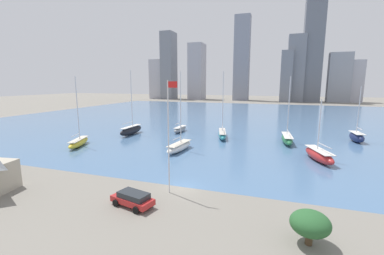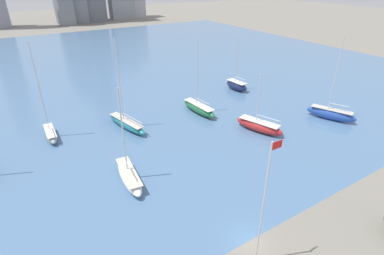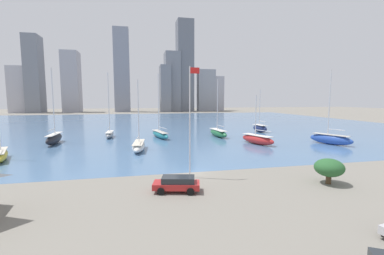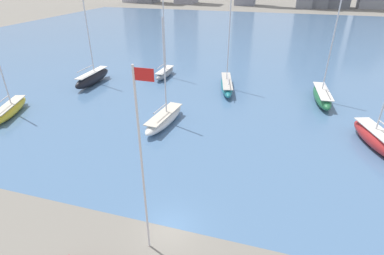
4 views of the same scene
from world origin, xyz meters
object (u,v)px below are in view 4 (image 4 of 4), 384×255
Objects in this scene: flag_pole at (143,164)px; sailboat_white at (164,118)px; sailboat_teal at (227,84)px; sailboat_green at (322,96)px; sailboat_yellow at (10,109)px; sailboat_black at (93,77)px; sailboat_red at (377,139)px; sailboat_gray at (165,72)px.

flag_pole is 1.02× the size of sailboat_white.
sailboat_teal reaches higher than sailboat_green.
sailboat_teal is 32.36m from sailboat_yellow.
sailboat_black is 1.55× the size of sailboat_red.
sailboat_white is at bearing 164.88° from sailboat_red.
sailboat_gray is at bearing 33.83° from sailboat_black.
sailboat_black reaches higher than sailboat_yellow.
sailboat_red is at bearing -47.69° from sailboat_teal.
sailboat_gray is (-12.30, 3.31, 0.01)m from sailboat_teal.
sailboat_black is 14.89m from sailboat_yellow.
sailboat_yellow is at bearing -158.66° from sailboat_teal.
sailboat_black is 1.12× the size of sailboat_yellow.
sailboat_gray reaches higher than sailboat_white.
flag_pole is 0.93× the size of sailboat_yellow.
sailboat_gray is at bearing 166.17° from sailboat_green.
flag_pole is 28.18m from sailboat_red.
sailboat_white is 20.90m from sailboat_black.
flag_pole is 0.92× the size of sailboat_green.
flag_pole is 35.67m from sailboat_green.
sailboat_teal is 1.09× the size of sailboat_green.
sailboat_gray is (-12.94, 36.74, -6.26)m from flag_pole.
sailboat_green reaches higher than flag_pole.
sailboat_gray is at bearing 109.41° from flag_pole.
sailboat_green is (14.77, -1.27, 0.08)m from sailboat_teal.
sailboat_yellow is 0.99× the size of sailboat_green.
sailboat_yellow is at bearing -161.89° from sailboat_green.
sailboat_yellow is at bearing -165.49° from sailboat_white.
sailboat_gray is (-6.98, 18.35, 0.06)m from sailboat_white.
sailboat_yellow reaches higher than flag_pole.
sailboat_black is at bearing 176.47° from sailboat_teal.
sailboat_yellow reaches higher than sailboat_red.
sailboat_white is 0.83× the size of sailboat_teal.
flag_pole reaches higher than sailboat_red.
sailboat_red is at bearing -72.84° from sailboat_green.
sailboat_black is 43.61m from sailboat_red.
flag_pole is at bearing -117.95° from sailboat_green.
sailboat_white reaches higher than sailboat_red.
sailboat_teal is 14.82m from sailboat_green.
sailboat_black is 1.11× the size of sailboat_green.
flag_pole is at bearing -66.21° from sailboat_white.
sailboat_green is at bearing 3.87° from sailboat_black.
sailboat_green reaches higher than sailboat_red.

